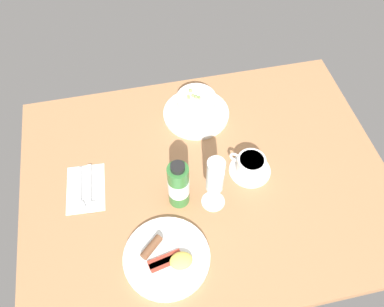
{
  "coord_description": "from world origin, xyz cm",
  "views": [
    {
      "loc": [
        17.95,
        62.73,
        102.78
      ],
      "look_at": [
        3.47,
        -4.16,
        7.5
      ],
      "focal_mm": 37.66,
      "sensor_mm": 36.0,
      "label": 1
    }
  ],
  "objects_px": {
    "cutlery_setting": "(86,190)",
    "breakfast_plate": "(167,257)",
    "sauce_bottle_green": "(179,185)",
    "porridge_bowl": "(196,107)",
    "coffee_cup": "(250,165)",
    "wine_glass": "(215,178)"
  },
  "relations": [
    {
      "from": "sauce_bottle_green",
      "to": "breakfast_plate",
      "type": "height_order",
      "value": "sauce_bottle_green"
    },
    {
      "from": "cutlery_setting",
      "to": "coffee_cup",
      "type": "distance_m",
      "value": 0.5
    },
    {
      "from": "coffee_cup",
      "to": "cutlery_setting",
      "type": "bearing_deg",
      "value": -4.2
    },
    {
      "from": "porridge_bowl",
      "to": "wine_glass",
      "type": "bearing_deg",
      "value": 85.92
    },
    {
      "from": "wine_glass",
      "to": "coffee_cup",
      "type": "bearing_deg",
      "value": -148.85
    },
    {
      "from": "breakfast_plate",
      "to": "sauce_bottle_green",
      "type": "bearing_deg",
      "value": -111.22
    },
    {
      "from": "breakfast_plate",
      "to": "cutlery_setting",
      "type": "bearing_deg",
      "value": -52.38
    },
    {
      "from": "wine_glass",
      "to": "sauce_bottle_green",
      "type": "xyz_separation_m",
      "value": [
        0.09,
        -0.03,
        -0.05
      ]
    },
    {
      "from": "cutlery_setting",
      "to": "coffee_cup",
      "type": "relative_size",
      "value": 1.36
    },
    {
      "from": "sauce_bottle_green",
      "to": "wine_glass",
      "type": "bearing_deg",
      "value": 163.68
    },
    {
      "from": "coffee_cup",
      "to": "wine_glass",
      "type": "distance_m",
      "value": 0.19
    },
    {
      "from": "porridge_bowl",
      "to": "sauce_bottle_green",
      "type": "distance_m",
      "value": 0.33
    },
    {
      "from": "sauce_bottle_green",
      "to": "breakfast_plate",
      "type": "distance_m",
      "value": 0.19
    },
    {
      "from": "coffee_cup",
      "to": "wine_glass",
      "type": "xyz_separation_m",
      "value": [
        0.13,
        0.08,
        0.1
      ]
    },
    {
      "from": "cutlery_setting",
      "to": "wine_glass",
      "type": "bearing_deg",
      "value": 161.95
    },
    {
      "from": "cutlery_setting",
      "to": "sauce_bottle_green",
      "type": "relative_size",
      "value": 0.98
    },
    {
      "from": "porridge_bowl",
      "to": "breakfast_plate",
      "type": "xyz_separation_m",
      "value": [
        0.18,
        0.48,
        -0.03
      ]
    },
    {
      "from": "porridge_bowl",
      "to": "coffee_cup",
      "type": "distance_m",
      "value": 0.28
    },
    {
      "from": "cutlery_setting",
      "to": "sauce_bottle_green",
      "type": "bearing_deg",
      "value": 161.34
    },
    {
      "from": "coffee_cup",
      "to": "sauce_bottle_green",
      "type": "distance_m",
      "value": 0.24
    },
    {
      "from": "cutlery_setting",
      "to": "breakfast_plate",
      "type": "xyz_separation_m",
      "value": [
        -0.2,
        0.26,
        0.01
      ]
    },
    {
      "from": "coffee_cup",
      "to": "breakfast_plate",
      "type": "bearing_deg",
      "value": 37.03
    }
  ]
}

